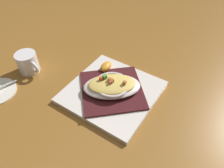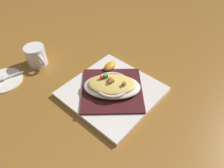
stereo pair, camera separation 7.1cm
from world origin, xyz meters
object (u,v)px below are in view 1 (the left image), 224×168
(square_plate, at_px, (112,92))
(coffee_mug, at_px, (28,64))
(gratin_dish, at_px, (112,85))
(orange_garnish, at_px, (106,67))

(square_plate, relative_size, coffee_mug, 2.72)
(gratin_dish, distance_m, coffee_mug, 0.34)
(coffee_mug, bearing_deg, square_plate, 17.19)
(square_plate, xyz_separation_m, orange_garnish, (-0.08, 0.07, 0.02))
(coffee_mug, bearing_deg, orange_garnish, 35.68)
(gratin_dish, relative_size, orange_garnish, 3.16)
(gratin_dish, bearing_deg, coffee_mug, -162.81)
(gratin_dish, relative_size, coffee_mug, 2.07)
(gratin_dish, xyz_separation_m, coffee_mug, (-0.32, -0.10, -0.00))
(gratin_dish, height_order, orange_garnish, gratin_dish)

